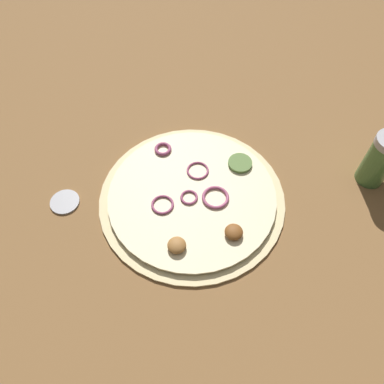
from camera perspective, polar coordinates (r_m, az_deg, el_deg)
The scene contains 4 objects.
ground_plane at distance 0.62m, azimuth -0.00°, elevation -1.01°, with size 3.00×3.00×0.00m, color brown.
pizza at distance 0.61m, azimuth 0.09°, elevation -0.70°, with size 0.31×0.31×0.03m.
spice_jar at distance 0.68m, azimuth 26.74°, elevation 4.40°, with size 0.05×0.05×0.10m.
loose_cap at distance 0.65m, azimuth -18.85°, elevation -1.36°, with size 0.05×0.05×0.01m.
Camera 1 is at (-0.18, 0.29, 0.52)m, focal length 35.00 mm.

